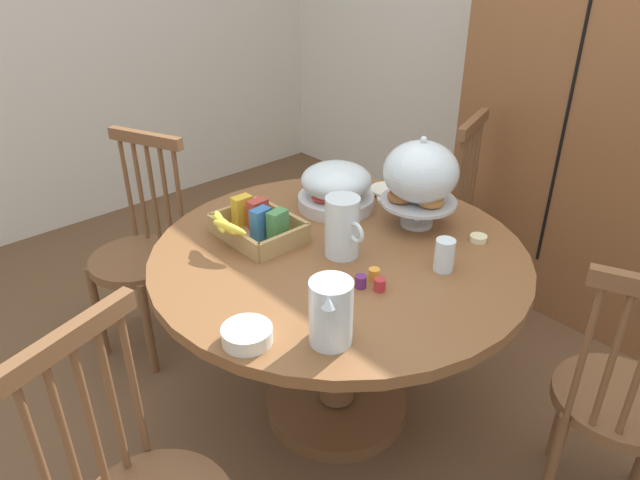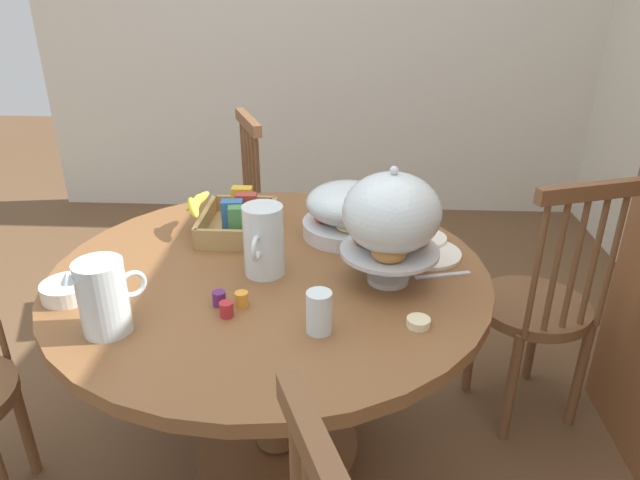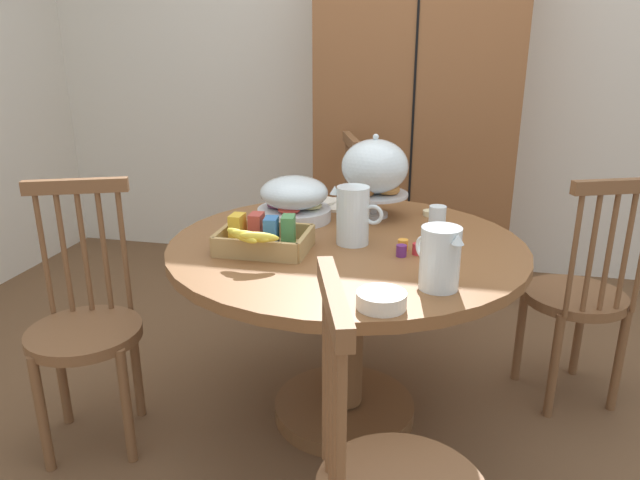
% 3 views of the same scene
% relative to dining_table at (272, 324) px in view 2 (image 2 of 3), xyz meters
% --- Properties ---
extents(ground_plane, '(10.00, 10.00, 0.00)m').
position_rel_dining_table_xyz_m(ground_plane, '(0.08, -0.01, -0.55)').
color(ground_plane, brown).
extents(wall_left, '(0.06, 4.32, 2.60)m').
position_rel_dining_table_xyz_m(wall_left, '(-2.35, 0.35, 0.75)').
color(wall_left, silver).
rests_on(wall_left, ground_plane).
extents(dining_table, '(1.30, 1.30, 0.74)m').
position_rel_dining_table_xyz_m(dining_table, '(0.00, 0.00, 0.00)').
color(dining_table, brown).
rests_on(dining_table, ground_plane).
extents(windsor_chair_facing_door, '(0.43, 0.43, 0.97)m').
position_rel_dining_table_xyz_m(windsor_chair_facing_door, '(-0.28, 0.91, -0.09)').
color(windsor_chair_facing_door, brown).
rests_on(windsor_chair_facing_door, ground_plane).
extents(windsor_chair_far_side, '(0.43, 0.43, 0.97)m').
position_rel_dining_table_xyz_m(windsor_chair_far_side, '(-0.89, -0.34, -0.09)').
color(windsor_chair_far_side, brown).
rests_on(windsor_chair_far_side, ground_plane).
extents(pastry_stand_with_dome, '(0.28, 0.28, 0.34)m').
position_rel_dining_table_xyz_m(pastry_stand_with_dome, '(0.05, 0.35, 0.39)').
color(pastry_stand_with_dome, silver).
rests_on(pastry_stand_with_dome, dining_table).
extents(fruit_platter_covered, '(0.30, 0.30, 0.18)m').
position_rel_dining_table_xyz_m(fruit_platter_covered, '(-0.26, 0.23, 0.28)').
color(fruit_platter_covered, silver).
rests_on(fruit_platter_covered, dining_table).
extents(orange_juice_pitcher, '(0.15, 0.17, 0.19)m').
position_rel_dining_table_xyz_m(orange_juice_pitcher, '(0.34, -0.36, 0.28)').
color(orange_juice_pitcher, silver).
rests_on(orange_juice_pitcher, dining_table).
extents(milk_pitcher, '(0.20, 0.12, 0.21)m').
position_rel_dining_table_xyz_m(milk_pitcher, '(0.02, -0.01, 0.29)').
color(milk_pitcher, silver).
rests_on(milk_pitcher, dining_table).
extents(cereal_basket, '(0.32, 0.30, 0.12)m').
position_rel_dining_table_xyz_m(cereal_basket, '(-0.27, -0.16, 0.24)').
color(cereal_basket, tan).
rests_on(cereal_basket, dining_table).
extents(china_plate_large, '(0.22, 0.22, 0.01)m').
position_rel_dining_table_xyz_m(china_plate_large, '(-0.12, 0.48, 0.20)').
color(china_plate_large, white).
rests_on(china_plate_large, dining_table).
extents(china_plate_small, '(0.15, 0.15, 0.01)m').
position_rel_dining_table_xyz_m(china_plate_small, '(-0.21, 0.48, 0.21)').
color(china_plate_small, white).
rests_on(china_plate_small, china_plate_large).
extents(cereal_bowl, '(0.14, 0.14, 0.04)m').
position_rel_dining_table_xyz_m(cereal_bowl, '(0.19, -0.53, 0.22)').
color(cereal_bowl, white).
rests_on(cereal_bowl, dining_table).
extents(drinking_glass, '(0.06, 0.06, 0.11)m').
position_rel_dining_table_xyz_m(drinking_glass, '(0.32, 0.16, 0.25)').
color(drinking_glass, silver).
rests_on(drinking_glass, dining_table).
extents(butter_dish, '(0.06, 0.06, 0.02)m').
position_rel_dining_table_xyz_m(butter_dish, '(0.28, 0.41, 0.20)').
color(butter_dish, beige).
rests_on(butter_dish, dining_table).
extents(jam_jar_strawberry, '(0.04, 0.04, 0.04)m').
position_rel_dining_table_xyz_m(jam_jar_strawberry, '(0.26, -0.08, 0.21)').
color(jam_jar_strawberry, '#B7282D').
rests_on(jam_jar_strawberry, dining_table).
extents(jam_jar_apricot, '(0.04, 0.04, 0.04)m').
position_rel_dining_table_xyz_m(jam_jar_apricot, '(0.21, -0.05, 0.21)').
color(jam_jar_apricot, orange).
rests_on(jam_jar_apricot, dining_table).
extents(jam_jar_grape, '(0.04, 0.04, 0.04)m').
position_rel_dining_table_xyz_m(jam_jar_grape, '(0.21, -0.11, 0.21)').
color(jam_jar_grape, '#5B2366').
rests_on(jam_jar_grape, dining_table).
extents(table_knife, '(0.06, 0.17, 0.01)m').
position_rel_dining_table_xyz_m(table_knife, '(-0.26, 0.44, 0.20)').
color(table_knife, silver).
rests_on(table_knife, dining_table).
extents(dinner_fork, '(0.06, 0.17, 0.01)m').
position_rel_dining_table_xyz_m(dinner_fork, '(-0.28, 0.43, 0.20)').
color(dinner_fork, silver).
rests_on(dinner_fork, dining_table).
extents(soup_spoon, '(0.06, 0.17, 0.01)m').
position_rel_dining_table_xyz_m(soup_spoon, '(0.02, 0.51, 0.20)').
color(soup_spoon, silver).
rests_on(soup_spoon, dining_table).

